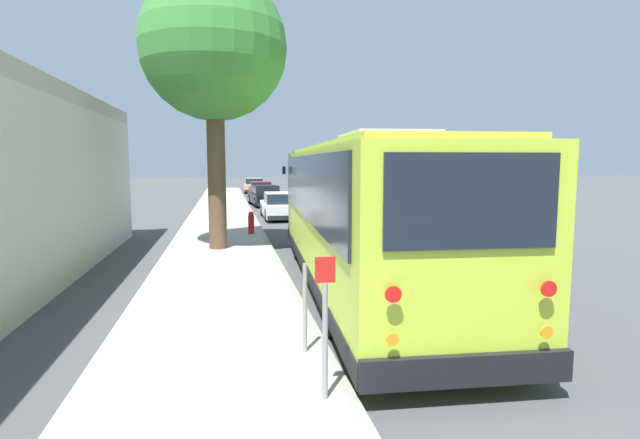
{
  "coord_description": "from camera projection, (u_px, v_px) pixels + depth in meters",
  "views": [
    {
      "loc": [
        -11.49,
        2.8,
        2.73
      ],
      "look_at": [
        0.68,
        0.49,
        1.3
      ],
      "focal_mm": 28.0,
      "sensor_mm": 36.0,
      "label": 1
    }
  ],
  "objects": [
    {
      "name": "ground_plane",
      "position": [
        345.0,
        276.0,
        12.05
      ],
      "size": [
        160.0,
        160.0,
        0.0
      ],
      "primitive_type": "plane",
      "color": "#474749"
    },
    {
      "name": "sidewalk_slab",
      "position": [
        216.0,
        278.0,
        11.47
      ],
      "size": [
        80.0,
        3.03,
        0.15
      ],
      "primitive_type": "cube",
      "color": "#A3A099",
      "rests_on": "ground"
    },
    {
      "name": "curb_strip",
      "position": [
        284.0,
        275.0,
        11.76
      ],
      "size": [
        80.0,
        0.14,
        0.15
      ],
      "primitive_type": "cube",
      "color": "gray",
      "rests_on": "ground"
    },
    {
      "name": "shuttle_bus",
      "position": [
        361.0,
        208.0,
        10.88
      ],
      "size": [
        11.43,
        3.11,
        3.24
      ],
      "rotation": [
        0.0,
        0.0,
        -0.06
      ],
      "color": "#BCDB38",
      "rests_on": "ground"
    },
    {
      "name": "parked_sedan_white",
      "position": [
        280.0,
        206.0,
        24.31
      ],
      "size": [
        4.34,
        1.72,
        1.26
      ],
      "rotation": [
        0.0,
        0.0,
        0.0
      ],
      "color": "silver",
      "rests_on": "ground"
    },
    {
      "name": "parked_sedan_black",
      "position": [
        265.0,
        196.0,
        31.47
      ],
      "size": [
        4.56,
        2.02,
        1.28
      ],
      "rotation": [
        0.0,
        0.0,
        0.08
      ],
      "color": "black",
      "rests_on": "ground"
    },
    {
      "name": "parked_sedan_maroon",
      "position": [
        261.0,
        191.0,
        37.8
      ],
      "size": [
        4.71,
        1.8,
        1.26
      ],
      "rotation": [
        0.0,
        0.0,
        -0.02
      ],
      "color": "maroon",
      "rests_on": "ground"
    },
    {
      "name": "parked_sedan_tan",
      "position": [
        255.0,
        186.0,
        44.78
      ],
      "size": [
        4.33,
        2.01,
        1.32
      ],
      "rotation": [
        0.0,
        0.0,
        -0.07
      ],
      "color": "tan",
      "rests_on": "ground"
    },
    {
      "name": "street_tree",
      "position": [
        214.0,
        39.0,
        14.45
      ],
      "size": [
        4.24,
        4.24,
        8.65
      ],
      "color": "brown",
      "rests_on": "sidewalk_slab"
    },
    {
      "name": "sign_post_near",
      "position": [
        325.0,
        327.0,
        5.38
      ],
      "size": [
        0.06,
        0.22,
        1.58
      ],
      "color": "gray",
      "rests_on": "sidewalk_slab"
    },
    {
      "name": "sign_post_far",
      "position": [
        305.0,
        308.0,
        6.75
      ],
      "size": [
        0.06,
        0.06,
        1.23
      ],
      "color": "gray",
      "rests_on": "sidewalk_slab"
    },
    {
      "name": "fire_hydrant",
      "position": [
        251.0,
        223.0,
        18.01
      ],
      "size": [
        0.22,
        0.22,
        0.81
      ],
      "color": "red",
      "rests_on": "sidewalk_slab"
    }
  ]
}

